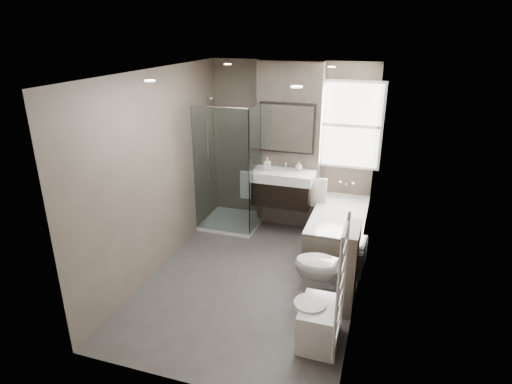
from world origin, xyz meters
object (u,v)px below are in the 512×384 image
at_px(bidet, 319,323).
at_px(toilet, 328,268).
at_px(bathtub, 338,229).
at_px(vanity, 283,187).

bearing_deg(bidet, toilet, 93.12).
bearing_deg(bathtub, vanity, 160.63).
height_order(vanity, bathtub, vanity).
distance_m(vanity, bathtub, 1.07).
relative_size(bathtub, toilet, 1.94).
height_order(bathtub, toilet, toilet).
xyz_separation_m(toilet, bidet, (0.04, -0.80, -0.18)).
xyz_separation_m(vanity, bidet, (1.01, -2.41, -0.51)).
bearing_deg(toilet, bidet, 6.28).
bearing_deg(vanity, toilet, -58.89).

